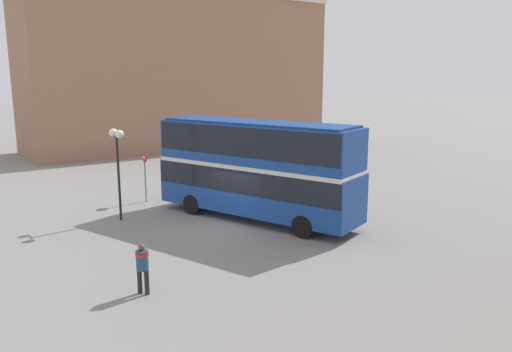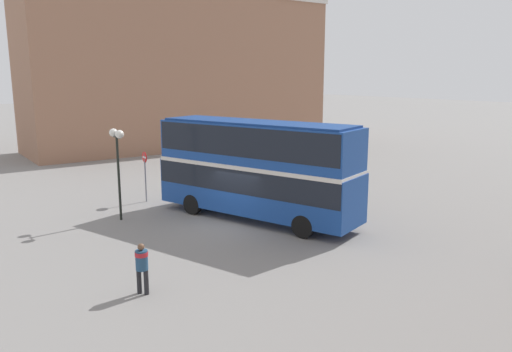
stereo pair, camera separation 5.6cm
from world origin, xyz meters
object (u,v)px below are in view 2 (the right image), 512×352
object	(u,v)px
double_decker_bus	(256,164)
pedestrian_foreground	(142,263)
street_lamp_twin_globe	(117,147)
no_entry_sign	(145,169)
parked_car_kerb_far	(246,168)

from	to	relation	value
double_decker_bus	pedestrian_foreground	xyz separation A→B (m)	(4.93, -7.95, -1.72)
double_decker_bus	street_lamp_twin_globe	size ratio (longest dim) A/B	2.41
double_decker_bus	no_entry_sign	bearing A→B (deg)	-173.80
double_decker_bus	parked_car_kerb_far	world-z (taller)	double_decker_bus
double_decker_bus	pedestrian_foreground	bearing A→B (deg)	-77.33
double_decker_bus	no_entry_sign	world-z (taller)	double_decker_bus
street_lamp_twin_globe	no_entry_sign	distance (m)	4.04
double_decker_bus	pedestrian_foreground	world-z (taller)	double_decker_bus
parked_car_kerb_far	no_entry_sign	xyz separation A→B (m)	(2.06, -8.16, 1.10)
no_entry_sign	parked_car_kerb_far	bearing A→B (deg)	104.18
parked_car_kerb_far	no_entry_sign	size ratio (longest dim) A/B	1.49
parked_car_kerb_far	double_decker_bus	bearing A→B (deg)	154.31
double_decker_bus	street_lamp_twin_globe	world-z (taller)	double_decker_bus
double_decker_bus	no_entry_sign	distance (m)	7.16
double_decker_bus	street_lamp_twin_globe	xyz separation A→B (m)	(-3.72, -5.51, 0.83)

